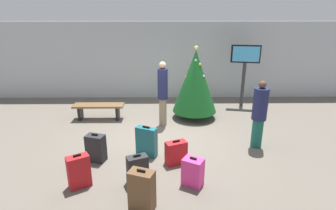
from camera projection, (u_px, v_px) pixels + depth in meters
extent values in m
plane|color=#665E54|center=(161.00, 139.00, 7.28)|extent=(16.00, 16.00, 0.00)
cube|color=#B7BCC1|center=(162.00, 61.00, 10.44)|extent=(16.00, 0.20, 2.88)
cylinder|color=#4C3319|center=(194.00, 114.00, 8.71)|extent=(0.12, 0.12, 0.23)
cone|color=#14511E|center=(195.00, 81.00, 8.36)|extent=(1.37, 1.37, 1.91)
sphere|color=#F2D84C|center=(196.00, 48.00, 8.03)|extent=(0.12, 0.12, 0.12)
sphere|color=yellow|center=(186.00, 77.00, 8.33)|extent=(0.08, 0.08, 0.08)
sphere|color=yellow|center=(200.00, 64.00, 8.10)|extent=(0.08, 0.08, 0.08)
sphere|color=blue|center=(181.00, 90.00, 8.59)|extent=(0.08, 0.08, 0.08)
sphere|color=silver|center=(203.00, 76.00, 8.18)|extent=(0.08, 0.08, 0.08)
sphere|color=silver|center=(196.00, 60.00, 8.05)|extent=(0.08, 0.08, 0.08)
cylinder|color=#333338|center=(243.00, 85.00, 9.62)|extent=(0.12, 0.12, 1.55)
cube|color=black|center=(246.00, 54.00, 9.28)|extent=(0.98, 0.26, 0.60)
cube|color=#4CB2F2|center=(246.00, 54.00, 9.23)|extent=(0.87, 0.17, 0.51)
cube|color=brown|center=(99.00, 105.00, 8.48)|extent=(1.55, 0.44, 0.06)
cube|color=black|center=(80.00, 113.00, 8.55)|extent=(0.08, 0.35, 0.42)
cube|color=black|center=(118.00, 113.00, 8.57)|extent=(0.08, 0.35, 0.42)
cylinder|color=#19594C|center=(257.00, 133.00, 6.76)|extent=(0.26, 0.26, 0.73)
cylinder|color=#1E234C|center=(260.00, 104.00, 6.51)|extent=(0.38, 0.38, 0.78)
sphere|color=brown|center=(263.00, 85.00, 6.36)|extent=(0.18, 0.18, 0.18)
cylinder|color=gray|center=(163.00, 112.00, 8.05)|extent=(0.22, 0.22, 0.82)
cylinder|color=#1E234C|center=(163.00, 84.00, 7.77)|extent=(0.37, 0.37, 0.88)
sphere|color=tan|center=(163.00, 65.00, 7.60)|extent=(0.20, 0.20, 0.20)
cube|color=#232326|center=(138.00, 170.00, 5.33)|extent=(0.45, 0.35, 0.58)
cube|color=black|center=(137.00, 156.00, 5.23)|extent=(0.14, 0.08, 0.04)
cube|color=#B2191E|center=(176.00, 153.00, 6.03)|extent=(0.51, 0.39, 0.52)
cube|color=black|center=(176.00, 141.00, 5.94)|extent=(0.16, 0.09, 0.04)
cube|color=#B2191E|center=(79.00, 171.00, 5.21)|extent=(0.46, 0.40, 0.65)
cube|color=black|center=(77.00, 155.00, 5.09)|extent=(0.14, 0.10, 0.04)
cube|color=brown|center=(142.00, 190.00, 4.59)|extent=(0.48, 0.39, 0.72)
cube|color=black|center=(141.00, 171.00, 4.47)|extent=(0.15, 0.08, 0.04)
cube|color=#E5388C|center=(193.00, 172.00, 5.27)|extent=(0.47, 0.43, 0.55)
cube|color=black|center=(193.00, 158.00, 5.18)|extent=(0.13, 0.09, 0.04)
cube|color=#232326|center=(96.00, 148.00, 6.12)|extent=(0.47, 0.36, 0.62)
cube|color=black|center=(95.00, 135.00, 6.01)|extent=(0.15, 0.07, 0.04)
cube|color=#19606B|center=(147.00, 142.00, 6.35)|extent=(0.52, 0.38, 0.70)
cube|color=black|center=(146.00, 127.00, 6.23)|extent=(0.17, 0.10, 0.04)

